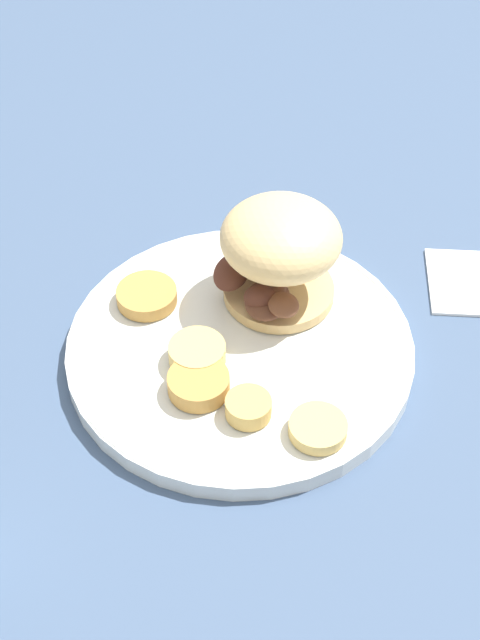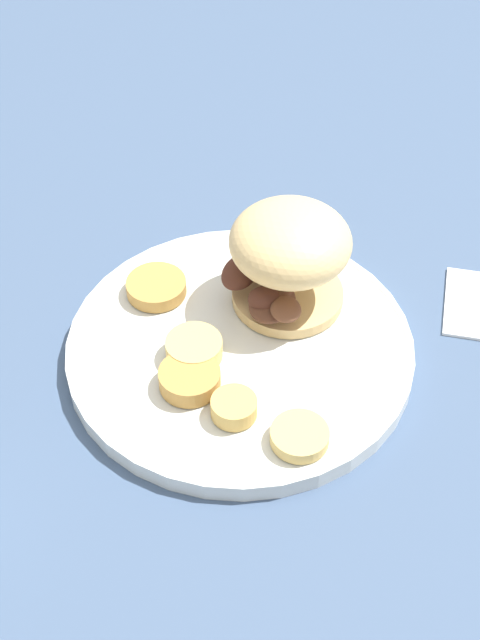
{
  "view_description": "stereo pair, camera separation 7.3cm",
  "coord_description": "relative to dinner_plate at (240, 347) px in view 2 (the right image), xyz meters",
  "views": [
    {
      "loc": [
        0.44,
        -0.27,
        0.57
      ],
      "look_at": [
        0.0,
        0.0,
        0.04
      ],
      "focal_mm": 50.0,
      "sensor_mm": 36.0,
      "label": 1
    },
    {
      "loc": [
        0.47,
        -0.2,
        0.57
      ],
      "look_at": [
        0.0,
        0.0,
        0.04
      ],
      "focal_mm": 50.0,
      "sensor_mm": 36.0,
      "label": 2
    }
  ],
  "objects": [
    {
      "name": "sandwich",
      "position": [
        -0.03,
        0.06,
        0.06
      ],
      "size": [
        0.11,
        0.12,
        0.09
      ],
      "color": "tan",
      "rests_on": "dinner_plate"
    },
    {
      "name": "dinner_plate",
      "position": [
        0.0,
        0.0,
        0.0
      ],
      "size": [
        0.29,
        0.29,
        0.02
      ],
      "color": "silver",
      "rests_on": "ground_plane"
    },
    {
      "name": "ground_plane",
      "position": [
        0.0,
        0.0,
        -0.01
      ],
      "size": [
        4.0,
        4.0,
        0.0
      ],
      "primitive_type": "plane",
      "color": "#3D5170"
    },
    {
      "name": "potato_round_2",
      "position": [
        -0.08,
        -0.04,
        0.01
      ],
      "size": [
        0.05,
        0.05,
        0.01
      ],
      "primitive_type": "cylinder",
      "color": "#BC8942",
      "rests_on": "dinner_plate"
    },
    {
      "name": "potato_round_4",
      "position": [
        0.11,
        -0.0,
        0.01
      ],
      "size": [
        0.05,
        0.05,
        0.01
      ],
      "primitive_type": "cylinder",
      "color": "#DBB766",
      "rests_on": "dinner_plate"
    },
    {
      "name": "potato_round_0",
      "position": [
        0.07,
        -0.04,
        0.02
      ],
      "size": [
        0.04,
        0.04,
        0.02
      ],
      "primitive_type": "cylinder",
      "color": "tan",
      "rests_on": "dinner_plate"
    },
    {
      "name": "potato_round_3",
      "position": [
        -0.0,
        -0.04,
        0.02
      ],
      "size": [
        0.05,
        0.05,
        0.02
      ],
      "primitive_type": "cylinder",
      "color": "#DBB766",
      "rests_on": "dinner_plate"
    },
    {
      "name": "potato_round_1",
      "position": [
        0.03,
        -0.06,
        0.02
      ],
      "size": [
        0.05,
        0.05,
        0.02
      ],
      "primitive_type": "cylinder",
      "color": "#BC8942",
      "rests_on": "dinner_plate"
    }
  ]
}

